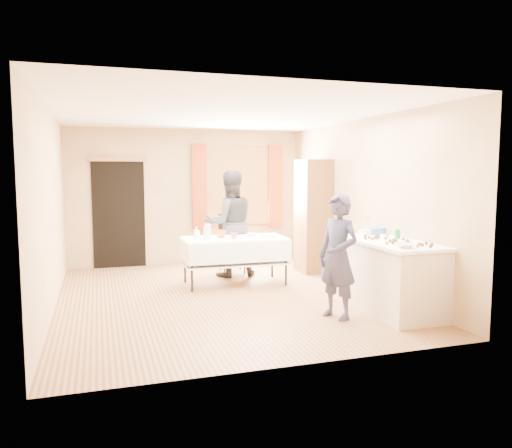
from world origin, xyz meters
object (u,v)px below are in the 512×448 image
object	(u,v)px
chair	(232,254)
girl	(338,257)
woman	(230,224)
cabinet	(313,216)
party_table	(235,257)
counter	(389,276)

from	to	relation	value
chair	girl	xyz separation A→B (m)	(0.49, -3.17, 0.45)
girl	woman	size ratio (longest dim) A/B	0.84
cabinet	girl	size ratio (longest dim) A/B	1.32
chair	cabinet	bearing A→B (deg)	-14.54
party_table	cabinet	bearing A→B (deg)	20.17
chair	woman	xyz separation A→B (m)	(-0.13, -0.36, 0.59)
girl	cabinet	bearing A→B (deg)	138.46
cabinet	counter	world-z (taller)	cabinet
party_table	woman	xyz separation A→B (m)	(0.09, 0.64, 0.46)
girl	woman	world-z (taller)	woman
cabinet	counter	bearing A→B (deg)	-92.19
cabinet	woman	distance (m)	1.51
cabinet	girl	distance (m)	2.89
counter	party_table	bearing A→B (deg)	126.10
party_table	counter	bearing A→B (deg)	-52.97
girl	woman	bearing A→B (deg)	168.88
counter	chair	bearing A→B (deg)	112.74
cabinet	chair	size ratio (longest dim) A/B	1.92
cabinet	girl	world-z (taller)	cabinet
counter	girl	distance (m)	0.86
cabinet	girl	xyz separation A→B (m)	(-0.89, -2.74, -0.24)
woman	chair	bearing A→B (deg)	-108.61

